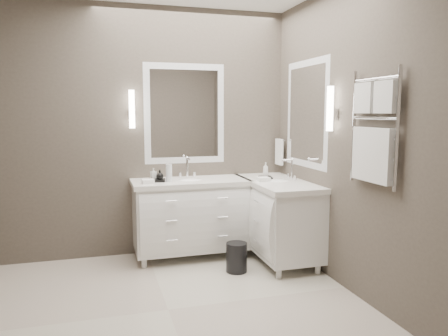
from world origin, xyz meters
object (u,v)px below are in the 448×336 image
object	(u,v)px
waste_bin	(237,257)
vanity_back	(191,213)
towel_ladder	(373,135)
vanity_right	(277,214)

from	to	relation	value
waste_bin	vanity_back	bearing A→B (deg)	120.27
towel_ladder	waste_bin	xyz separation A→B (m)	(-0.76, 1.05, -1.25)
vanity_right	waste_bin	world-z (taller)	vanity_right
vanity_right	towel_ladder	size ratio (longest dim) A/B	1.38
vanity_right	waste_bin	bearing A→B (deg)	-154.98
towel_ladder	waste_bin	distance (m)	1.80
vanity_back	towel_ladder	bearing A→B (deg)	-55.90
vanity_back	vanity_right	size ratio (longest dim) A/B	1.00
vanity_right	vanity_back	bearing A→B (deg)	159.62
towel_ladder	waste_bin	bearing A→B (deg)	126.08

